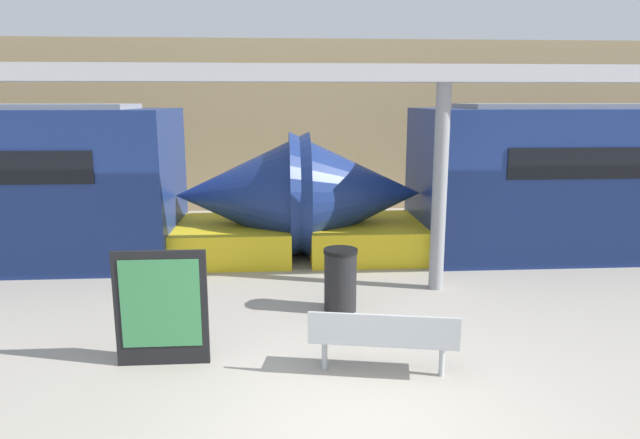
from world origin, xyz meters
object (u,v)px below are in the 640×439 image
(bench_near, at_px, (383,336))
(support_column_near, at_px, (440,189))
(trash_bin, at_px, (340,280))
(poster_board, at_px, (161,308))

(bench_near, xyz_separation_m, support_column_near, (1.52, 3.17, 1.27))
(bench_near, relative_size, trash_bin, 1.83)
(poster_board, bearing_deg, trash_bin, 35.39)
(trash_bin, xyz_separation_m, poster_board, (-2.42, -1.72, 0.25))
(poster_board, bearing_deg, support_column_near, 32.43)
(bench_near, height_order, poster_board, poster_board)
(poster_board, distance_m, support_column_near, 5.11)
(poster_board, bearing_deg, bench_near, -10.28)
(bench_near, distance_m, support_column_near, 3.74)
(support_column_near, bearing_deg, poster_board, -147.57)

